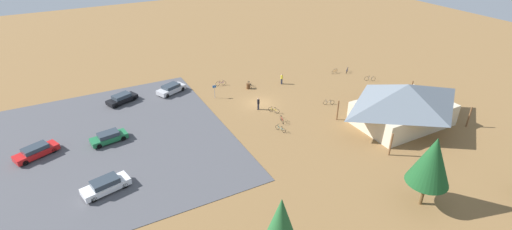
% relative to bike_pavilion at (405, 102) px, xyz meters
% --- Properties ---
extents(ground, '(160.00, 160.00, 0.00)m').
position_rel_bike_pavilion_xyz_m(ground, '(13.97, -14.14, -3.13)').
color(ground, olive).
rests_on(ground, ground).
extents(parking_lot_asphalt, '(32.26, 31.76, 0.05)m').
position_rel_bike_pavilion_xyz_m(parking_lot_asphalt, '(37.40, -13.31, -3.11)').
color(parking_lot_asphalt, '#4C4C51').
rests_on(parking_lot_asphalt, ground).
extents(bike_pavilion, '(14.36, 9.90, 5.70)m').
position_rel_bike_pavilion_xyz_m(bike_pavilion, '(0.00, 0.00, 0.00)').
color(bike_pavilion, beige).
rests_on(bike_pavilion, ground).
extents(trash_bin, '(0.60, 0.60, 0.90)m').
position_rel_bike_pavilion_xyz_m(trash_bin, '(13.10, -19.62, -2.68)').
color(trash_bin, brown).
rests_on(trash_bin, ground).
extents(lot_sign, '(0.56, 0.08, 2.20)m').
position_rel_bike_pavilion_xyz_m(lot_sign, '(19.18, -18.97, -1.72)').
color(lot_sign, '#99999E').
rests_on(lot_sign, ground).
extents(pine_far_east, '(3.95, 3.95, 7.57)m').
position_rel_bike_pavilion_xyz_m(pine_far_east, '(10.51, 12.33, 2.00)').
color(pine_far_east, brown).
rests_on(pine_far_east, ground).
extents(bicycle_white_edge_south, '(1.57, 1.02, 0.87)m').
position_rel_bike_pavilion_xyz_m(bicycle_white_edge_south, '(-6.47, -12.76, -2.74)').
color(bicycle_white_edge_south, black).
rests_on(bicycle_white_edge_south, ground).
extents(bicycle_yellow_front_row, '(0.96, 1.50, 0.88)m').
position_rel_bike_pavilion_xyz_m(bicycle_yellow_front_row, '(13.63, -10.59, -2.74)').
color(bicycle_yellow_front_row, black).
rests_on(bicycle_yellow_front_row, ground).
extents(bicycle_silver_mid_cluster, '(1.58, 0.72, 0.78)m').
position_rel_bike_pavilion_xyz_m(bicycle_silver_mid_cluster, '(5.15, -9.00, -2.79)').
color(bicycle_silver_mid_cluster, black).
rests_on(bicycle_silver_mid_cluster, ground).
extents(bicycle_red_yard_front, '(0.60, 1.68, 0.87)m').
position_rel_bike_pavilion_xyz_m(bicycle_red_yard_front, '(14.04, -7.75, -2.74)').
color(bicycle_red_yard_front, black).
rests_on(bicycle_red_yard_front, ground).
extents(bicycle_purple_yard_right, '(1.73, 0.48, 0.86)m').
position_rel_bike_pavilion_xyz_m(bicycle_purple_yard_right, '(16.51, -22.84, -2.74)').
color(bicycle_purple_yard_right, black).
rests_on(bicycle_purple_yard_right, ground).
extents(bicycle_blue_lone_east, '(1.27, 1.06, 0.83)m').
position_rel_bike_pavilion_xyz_m(bicycle_blue_lone_east, '(-5.51, -17.50, -2.78)').
color(bicycle_blue_lone_east, black).
rests_on(bicycle_blue_lone_east, ground).
extents(bicycle_orange_near_sign, '(1.57, 0.56, 0.79)m').
position_rel_bike_pavilion_xyz_m(bicycle_orange_near_sign, '(-3.36, -18.23, -2.78)').
color(bicycle_orange_near_sign, black).
rests_on(bicycle_orange_near_sign, ground).
extents(bicycle_black_near_porch, '(0.48, 1.73, 0.78)m').
position_rel_bike_pavilion_xyz_m(bicycle_black_near_porch, '(12.46, -20.35, -2.78)').
color(bicycle_black_near_porch, black).
rests_on(bicycle_black_near_porch, ground).
extents(bicycle_teal_trailside, '(0.65, 1.68, 0.84)m').
position_rel_bike_pavilion_xyz_m(bicycle_teal_trailside, '(15.44, -5.82, -2.77)').
color(bicycle_teal_trailside, black).
rests_on(bicycle_teal_trailside, ground).
extents(car_green_inner_stall, '(4.52, 2.39, 1.32)m').
position_rel_bike_pavilion_xyz_m(car_green_inner_stall, '(35.49, -13.56, -2.42)').
color(car_green_inner_stall, '#1E6B3D').
rests_on(car_green_inner_stall, parking_lot_asphalt).
extents(car_silver_mid_lot, '(4.91, 3.56, 1.38)m').
position_rel_bike_pavilion_xyz_m(car_silver_mid_lot, '(24.52, -23.82, -2.39)').
color(car_silver_mid_lot, '#BCBCC1').
rests_on(car_silver_mid_lot, parking_lot_asphalt).
extents(car_white_second_row, '(4.97, 2.88, 1.42)m').
position_rel_bike_pavilion_xyz_m(car_white_second_row, '(37.26, -4.06, -2.38)').
color(car_white_second_row, white).
rests_on(car_white_second_row, parking_lot_asphalt).
extents(car_red_aisle_side, '(5.02, 3.45, 1.37)m').
position_rel_bike_pavilion_xyz_m(car_red_aisle_side, '(43.43, -14.25, -2.40)').
color(car_red_aisle_side, red).
rests_on(car_red_aisle_side, parking_lot_asphalt).
extents(car_black_back_corner, '(4.81, 3.40, 1.33)m').
position_rel_bike_pavilion_xyz_m(car_black_back_corner, '(32.00, -23.95, -2.42)').
color(car_black_back_corner, black).
rests_on(car_black_back_corner, parking_lot_asphalt).
extents(visitor_at_bikes, '(0.38, 0.40, 1.84)m').
position_rel_bike_pavilion_xyz_m(visitor_at_bikes, '(15.10, -12.51, -2.17)').
color(visitor_at_bikes, '#2D3347').
rests_on(visitor_at_bikes, ground).
extents(visitor_crossing_yard, '(0.39, 0.40, 1.76)m').
position_rel_bike_pavilion_xyz_m(visitor_crossing_yard, '(7.37, -18.67, -2.21)').
color(visitor_crossing_yard, '#2D3347').
rests_on(visitor_crossing_yard, ground).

